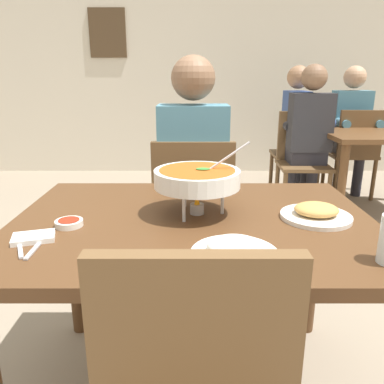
% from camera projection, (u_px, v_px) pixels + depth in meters
% --- Properties ---
extents(cafe_rear_partition, '(10.00, 0.10, 3.00)m').
position_uv_depth(cafe_rear_partition, '(191.00, 51.00, 4.70)').
color(cafe_rear_partition, beige).
rests_on(cafe_rear_partition, ground_plane).
extents(picture_frame_hung, '(0.44, 0.03, 0.56)m').
position_uv_depth(picture_frame_hung, '(106.00, 33.00, 4.58)').
color(picture_frame_hung, '#4C3823').
extents(dining_table_main, '(1.24, 0.91, 0.74)m').
position_uv_depth(dining_table_main, '(192.00, 247.00, 1.35)').
color(dining_table_main, '#51331C').
rests_on(dining_table_main, ground_plane).
extents(chair_diner_main, '(0.44, 0.44, 0.90)m').
position_uv_depth(chair_diner_main, '(192.00, 209.00, 2.09)').
color(chair_diner_main, brown).
rests_on(chair_diner_main, ground_plane).
extents(diner_main, '(0.40, 0.45, 1.31)m').
position_uv_depth(diner_main, '(192.00, 166.00, 2.05)').
color(diner_main, '#2D2D38').
rests_on(diner_main, ground_plane).
extents(curry_bowl, '(0.33, 0.30, 0.26)m').
position_uv_depth(curry_bowl, '(196.00, 179.00, 1.32)').
color(curry_bowl, silver).
rests_on(curry_bowl, dining_table_main).
extents(rice_plate, '(0.24, 0.24, 0.06)m').
position_uv_depth(rice_plate, '(233.00, 250.00, 1.03)').
color(rice_plate, white).
rests_on(rice_plate, dining_table_main).
extents(appetizer_plate, '(0.24, 0.24, 0.06)m').
position_uv_depth(appetizer_plate, '(314.00, 213.00, 1.31)').
color(appetizer_plate, white).
rests_on(appetizer_plate, dining_table_main).
extents(sauce_dish, '(0.09, 0.09, 0.02)m').
position_uv_depth(sauce_dish, '(67.00, 223.00, 1.24)').
color(sauce_dish, white).
rests_on(sauce_dish, dining_table_main).
extents(napkin_folded, '(0.14, 0.11, 0.02)m').
position_uv_depth(napkin_folded, '(32.00, 238.00, 1.14)').
color(napkin_folded, white).
rests_on(napkin_folded, dining_table_main).
extents(fork_utensil, '(0.09, 0.16, 0.01)m').
position_uv_depth(fork_utensil, '(18.00, 246.00, 1.09)').
color(fork_utensil, silver).
rests_on(fork_utensil, dining_table_main).
extents(spoon_utensil, '(0.01, 0.17, 0.01)m').
position_uv_depth(spoon_utensil, '(35.00, 246.00, 1.09)').
color(spoon_utensil, silver).
rests_on(spoon_utensil, dining_table_main).
extents(dining_table_far, '(1.00, 0.80, 0.74)m').
position_uv_depth(dining_table_far, '(378.00, 147.00, 3.37)').
color(dining_table_far, brown).
rests_on(dining_table_far, ground_plane).
extents(chair_bg_left, '(0.45, 0.45, 0.90)m').
position_uv_depth(chair_bg_left, '(352.00, 149.00, 3.84)').
color(chair_bg_left, brown).
rests_on(chair_bg_left, ground_plane).
extents(chair_bg_middle, '(0.46, 0.46, 0.90)m').
position_uv_depth(chair_bg_middle, '(300.00, 155.00, 3.51)').
color(chair_bg_middle, brown).
rests_on(chair_bg_middle, ground_plane).
extents(chair_bg_right, '(0.46, 0.46, 0.90)m').
position_uv_depth(chair_bg_right, '(302.00, 147.00, 3.90)').
color(chair_bg_right, brown).
rests_on(chair_bg_right, ground_plane).
extents(patron_bg_left, '(0.40, 0.45, 1.31)m').
position_uv_depth(patron_bg_left, '(349.00, 123.00, 3.91)').
color(patron_bg_left, '#2D2D38').
rests_on(patron_bg_left, ground_plane).
extents(patron_bg_middle, '(0.40, 0.45, 1.31)m').
position_uv_depth(patron_bg_middle, '(306.00, 130.00, 3.40)').
color(patron_bg_middle, '#2D2D38').
rests_on(patron_bg_middle, ground_plane).
extents(patron_bg_right, '(0.45, 0.40, 1.31)m').
position_uv_depth(patron_bg_right, '(297.00, 124.00, 3.83)').
color(patron_bg_right, '#2D2D38').
rests_on(patron_bg_right, ground_plane).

